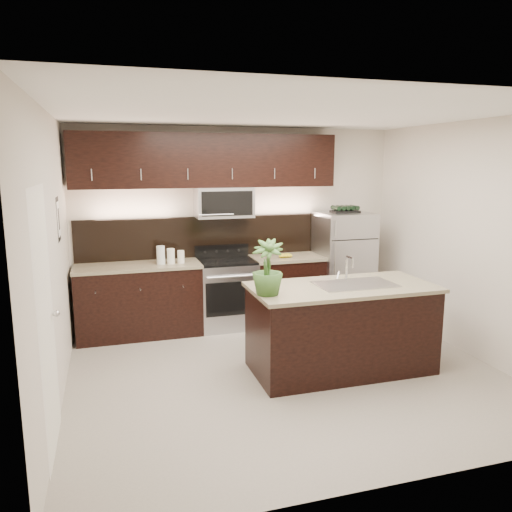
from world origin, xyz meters
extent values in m
plane|color=gray|center=(0.00, 0.00, 0.00)|extent=(4.50, 4.50, 0.00)
cube|color=beige|center=(0.00, 2.00, 1.35)|extent=(4.50, 0.02, 2.70)
cube|color=beige|center=(0.00, -2.00, 1.35)|extent=(4.50, 0.02, 2.70)
cube|color=beige|center=(-2.25, 0.00, 1.35)|extent=(0.02, 4.00, 2.70)
cube|color=beige|center=(2.25, 0.00, 1.35)|extent=(0.02, 4.00, 2.70)
cube|color=white|center=(0.00, 0.00, 2.70)|extent=(4.50, 4.00, 0.02)
cube|color=white|center=(-2.23, -0.80, 1.01)|extent=(0.04, 0.80, 2.02)
sphere|color=silver|center=(-2.20, -0.48, 1.00)|extent=(0.06, 0.06, 0.06)
cube|color=black|center=(-2.24, 0.75, 1.65)|extent=(0.01, 0.32, 0.46)
cube|color=white|center=(-2.23, 0.75, 1.65)|extent=(0.00, 0.24, 0.36)
cube|color=black|center=(-1.42, 1.69, 0.45)|extent=(1.57, 0.62, 0.90)
cube|color=black|center=(0.71, 1.69, 0.45)|extent=(1.16, 0.62, 0.90)
cube|color=#B2B2B7|center=(-0.25, 1.69, 0.45)|extent=(0.76, 0.62, 0.90)
cube|color=black|center=(-0.25, 1.69, 0.92)|extent=(0.76, 0.60, 0.03)
cube|color=tan|center=(-1.42, 1.69, 0.92)|extent=(1.59, 0.65, 0.04)
cube|color=tan|center=(0.71, 1.69, 0.92)|extent=(1.18, 0.65, 0.04)
cube|color=black|center=(-0.46, 1.99, 1.22)|extent=(3.49, 0.02, 0.56)
cube|color=#B2B2B7|center=(-0.25, 1.80, 1.70)|extent=(0.76, 0.40, 0.40)
cube|color=black|center=(-0.46, 1.83, 2.25)|extent=(3.49, 0.33, 0.70)
cube|color=black|center=(0.60, -0.07, 0.45)|extent=(1.90, 0.90, 0.90)
cube|color=tan|center=(0.60, -0.07, 0.92)|extent=(1.96, 0.96, 0.04)
cube|color=silver|center=(0.75, -0.07, 0.95)|extent=(0.84, 0.50, 0.01)
cylinder|color=silver|center=(0.75, 0.14, 1.06)|extent=(0.03, 0.03, 0.24)
cylinder|color=silver|center=(0.75, 0.07, 1.21)|extent=(0.02, 0.14, 0.02)
cylinder|color=silver|center=(0.75, 0.00, 1.16)|extent=(0.02, 0.02, 0.10)
cube|color=#B2B2B7|center=(1.46, 1.63, 0.77)|extent=(0.74, 0.67, 1.53)
cube|color=black|center=(1.46, 1.63, 1.54)|extent=(0.38, 0.23, 0.03)
cylinder|color=black|center=(1.31, 1.63, 1.59)|extent=(0.06, 0.22, 0.06)
cylinder|color=black|center=(1.39, 1.63, 1.59)|extent=(0.06, 0.22, 0.06)
cylinder|color=black|center=(1.46, 1.63, 1.59)|extent=(0.06, 0.22, 0.06)
cylinder|color=black|center=(1.53, 1.63, 1.59)|extent=(0.06, 0.22, 0.06)
cylinder|color=black|center=(1.60, 1.63, 1.59)|extent=(0.06, 0.22, 0.06)
imported|color=#325823|center=(-0.28, -0.19, 1.21)|extent=(0.40, 0.40, 0.55)
cylinder|color=silver|center=(-1.12, 1.64, 1.06)|extent=(0.11, 0.11, 0.24)
cylinder|color=white|center=(-1.00, 1.63, 1.04)|extent=(0.10, 0.10, 0.20)
cylinder|color=white|center=(-0.87, 1.62, 1.02)|extent=(0.09, 0.09, 0.17)
cylinder|color=silver|center=(1.17, 1.64, 1.04)|extent=(0.10, 0.10, 0.20)
cylinder|color=silver|center=(1.17, 1.64, 1.15)|extent=(0.10, 0.10, 0.02)
cylinder|color=silver|center=(1.17, 1.64, 1.19)|extent=(0.01, 0.01, 0.08)
ellipsoid|color=gold|center=(0.50, 1.61, 0.97)|extent=(0.20, 0.16, 0.06)
camera|label=1|loc=(-1.75, -4.73, 2.22)|focal=35.00mm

